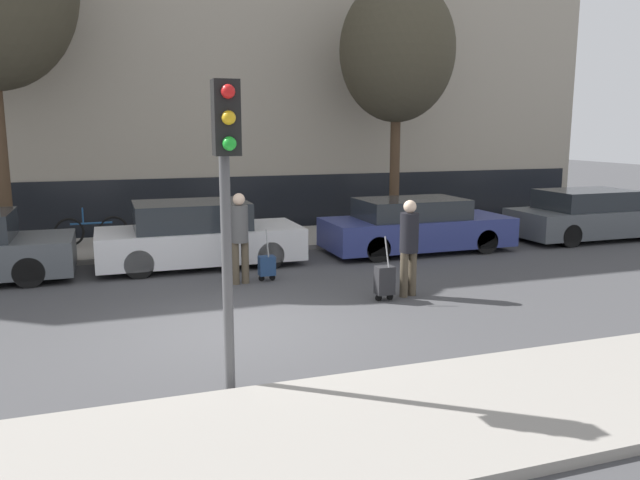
{
  "coord_description": "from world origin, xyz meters",
  "views": [
    {
      "loc": [
        -1.77,
        -9.14,
        3.05
      ],
      "look_at": [
        2.0,
        1.8,
        0.95
      ],
      "focal_mm": 35.0,
      "sensor_mm": 36.0,
      "label": 1
    }
  ],
  "objects_px": {
    "parked_car_2": "(416,226)",
    "traffic_light": "(226,175)",
    "pedestrian_left": "(240,232)",
    "pedestrian_right": "(409,242)",
    "trolley_right": "(385,280)",
    "trolley_left": "(267,266)",
    "bare_tree_down_street": "(397,51)",
    "parked_car_1": "(198,236)",
    "parked_car_3": "(590,216)",
    "parked_bicycle": "(92,231)"
  },
  "relations": [
    {
      "from": "parked_car_1",
      "to": "trolley_left",
      "type": "bearing_deg",
      "value": -60.24
    },
    {
      "from": "parked_car_2",
      "to": "trolley_left",
      "type": "xyz_separation_m",
      "value": [
        -4.23,
        -1.74,
        -0.32
      ]
    },
    {
      "from": "trolley_right",
      "to": "bare_tree_down_street",
      "type": "bearing_deg",
      "value": 63.08
    },
    {
      "from": "trolley_left",
      "to": "bare_tree_down_street",
      "type": "distance_m",
      "value": 8.05
    },
    {
      "from": "parked_bicycle",
      "to": "parked_car_1",
      "type": "bearing_deg",
      "value": -49.36
    },
    {
      "from": "parked_car_1",
      "to": "pedestrian_left",
      "type": "height_order",
      "value": "pedestrian_left"
    },
    {
      "from": "trolley_left",
      "to": "traffic_light",
      "type": "relative_size",
      "value": 0.29
    },
    {
      "from": "parked_car_2",
      "to": "trolley_right",
      "type": "height_order",
      "value": "parked_car_2"
    },
    {
      "from": "trolley_right",
      "to": "trolley_left",
      "type": "bearing_deg",
      "value": 127.78
    },
    {
      "from": "traffic_light",
      "to": "parked_car_3",
      "type": "bearing_deg",
      "value": 31.26
    },
    {
      "from": "parked_car_1",
      "to": "trolley_right",
      "type": "height_order",
      "value": "parked_car_1"
    },
    {
      "from": "traffic_light",
      "to": "bare_tree_down_street",
      "type": "distance_m",
      "value": 11.73
    },
    {
      "from": "trolley_right",
      "to": "bare_tree_down_street",
      "type": "xyz_separation_m",
      "value": [
        3.23,
        6.36,
        4.74
      ]
    },
    {
      "from": "parked_car_3",
      "to": "traffic_light",
      "type": "xyz_separation_m",
      "value": [
        -11.3,
        -6.86,
        1.89
      ]
    },
    {
      "from": "pedestrian_left",
      "to": "traffic_light",
      "type": "bearing_deg",
      "value": 71.73
    },
    {
      "from": "parked_car_3",
      "to": "parked_bicycle",
      "type": "bearing_deg",
      "value": 167.81
    },
    {
      "from": "pedestrian_right",
      "to": "bare_tree_down_street",
      "type": "xyz_separation_m",
      "value": [
        2.7,
        6.23,
        4.1
      ]
    },
    {
      "from": "parked_car_2",
      "to": "parked_bicycle",
      "type": "bearing_deg",
      "value": 159.67
    },
    {
      "from": "parked_car_3",
      "to": "trolley_right",
      "type": "relative_size",
      "value": 3.81
    },
    {
      "from": "pedestrian_left",
      "to": "bare_tree_down_street",
      "type": "xyz_separation_m",
      "value": [
        5.4,
        4.32,
        4.08
      ]
    },
    {
      "from": "pedestrian_left",
      "to": "traffic_light",
      "type": "height_order",
      "value": "traffic_light"
    },
    {
      "from": "parked_car_1",
      "to": "trolley_right",
      "type": "relative_size",
      "value": 3.82
    },
    {
      "from": "pedestrian_right",
      "to": "parked_car_2",
      "type": "bearing_deg",
      "value": 46.52
    },
    {
      "from": "pedestrian_left",
      "to": "trolley_right",
      "type": "distance_m",
      "value": 3.05
    },
    {
      "from": "parked_car_3",
      "to": "bare_tree_down_street",
      "type": "relative_size",
      "value": 0.64
    },
    {
      "from": "parked_car_3",
      "to": "trolley_left",
      "type": "height_order",
      "value": "parked_car_3"
    },
    {
      "from": "trolley_left",
      "to": "pedestrian_right",
      "type": "bearing_deg",
      "value": -42.25
    },
    {
      "from": "pedestrian_left",
      "to": "pedestrian_right",
      "type": "relative_size",
      "value": 1.02
    },
    {
      "from": "parked_bicycle",
      "to": "bare_tree_down_street",
      "type": "bearing_deg",
      "value": -1.97
    },
    {
      "from": "bare_tree_down_street",
      "to": "parked_car_1",
      "type": "bearing_deg",
      "value": -158.28
    },
    {
      "from": "pedestrian_right",
      "to": "trolley_right",
      "type": "xyz_separation_m",
      "value": [
        -0.53,
        -0.13,
        -0.64
      ]
    },
    {
      "from": "pedestrian_left",
      "to": "trolley_right",
      "type": "bearing_deg",
      "value": 131.45
    },
    {
      "from": "parked_car_1",
      "to": "pedestrian_right",
      "type": "height_order",
      "value": "pedestrian_right"
    },
    {
      "from": "pedestrian_right",
      "to": "traffic_light",
      "type": "xyz_separation_m",
      "value": [
        -3.87,
        -3.15,
        1.53
      ]
    },
    {
      "from": "trolley_left",
      "to": "traffic_light",
      "type": "height_order",
      "value": "traffic_light"
    },
    {
      "from": "pedestrian_left",
      "to": "parked_car_2",
      "type": "bearing_deg",
      "value": -164.8
    },
    {
      "from": "trolley_left",
      "to": "bare_tree_down_street",
      "type": "xyz_separation_m",
      "value": [
        4.85,
        4.27,
        4.8
      ]
    },
    {
      "from": "parked_car_1",
      "to": "trolley_left",
      "type": "height_order",
      "value": "parked_car_1"
    },
    {
      "from": "pedestrian_right",
      "to": "trolley_left",
      "type": "bearing_deg",
      "value": 123.64
    },
    {
      "from": "trolley_left",
      "to": "parked_bicycle",
      "type": "relative_size",
      "value": 0.59
    },
    {
      "from": "parked_car_2",
      "to": "parked_car_3",
      "type": "bearing_deg",
      "value": 0.18
    },
    {
      "from": "bare_tree_down_street",
      "to": "parked_car_3",
      "type": "bearing_deg",
      "value": -27.97
    },
    {
      "from": "parked_bicycle",
      "to": "parked_car_3",
      "type": "bearing_deg",
      "value": -12.19
    },
    {
      "from": "trolley_left",
      "to": "parked_car_2",
      "type": "bearing_deg",
      "value": 22.3
    },
    {
      "from": "parked_car_1",
      "to": "trolley_right",
      "type": "bearing_deg",
      "value": -55.85
    },
    {
      "from": "parked_car_2",
      "to": "pedestrian_left",
      "type": "height_order",
      "value": "pedestrian_left"
    },
    {
      "from": "trolley_left",
      "to": "traffic_light",
      "type": "xyz_separation_m",
      "value": [
        -1.71,
        -5.11,
        2.23
      ]
    },
    {
      "from": "parked_car_2",
      "to": "traffic_light",
      "type": "bearing_deg",
      "value": -130.99
    },
    {
      "from": "trolley_left",
      "to": "parked_bicycle",
      "type": "bearing_deg",
      "value": 126.44
    },
    {
      "from": "trolley_left",
      "to": "parked_car_1",
      "type": "bearing_deg",
      "value": 119.76
    }
  ]
}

